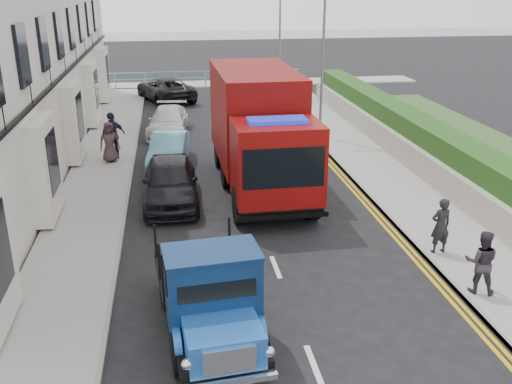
{
  "coord_description": "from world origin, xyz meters",
  "views": [
    {
      "loc": [
        -2.48,
        -10.85,
        6.99
      ],
      "look_at": [
        -0.23,
        3.85,
        1.4
      ],
      "focal_mm": 40.0,
      "sensor_mm": 36.0,
      "label": 1
    }
  ],
  "objects_px": {
    "lamp_far": "(278,31)",
    "red_lorry": "(259,128)",
    "lamp_mid": "(320,51)",
    "pedestrian_east_near": "(441,226)",
    "bedford_lorry": "(212,302)",
    "parked_car_front": "(170,181)"
  },
  "relations": [
    {
      "from": "lamp_far",
      "to": "red_lorry",
      "type": "xyz_separation_m",
      "value": [
        -3.66,
        -15.95,
        -1.84
      ]
    },
    {
      "from": "lamp_mid",
      "to": "lamp_far",
      "type": "xyz_separation_m",
      "value": [
        0.0,
        10.0,
        0.0
      ]
    },
    {
      "from": "pedestrian_east_near",
      "to": "lamp_far",
      "type": "bearing_deg",
      "value": -96.17
    },
    {
      "from": "red_lorry",
      "to": "bedford_lorry",
      "type": "bearing_deg",
      "value": -105.47
    },
    {
      "from": "bedford_lorry",
      "to": "lamp_mid",
      "type": "bearing_deg",
      "value": 62.85
    },
    {
      "from": "lamp_far",
      "to": "pedestrian_east_near",
      "type": "height_order",
      "value": "lamp_far"
    },
    {
      "from": "lamp_far",
      "to": "parked_car_front",
      "type": "bearing_deg",
      "value": -111.74
    },
    {
      "from": "lamp_far",
      "to": "red_lorry",
      "type": "height_order",
      "value": "lamp_far"
    },
    {
      "from": "red_lorry",
      "to": "pedestrian_east_near",
      "type": "height_order",
      "value": "red_lorry"
    },
    {
      "from": "pedestrian_east_near",
      "to": "parked_car_front",
      "type": "bearing_deg",
      "value": -42.44
    },
    {
      "from": "lamp_mid",
      "to": "bedford_lorry",
      "type": "relative_size",
      "value": 1.5
    },
    {
      "from": "lamp_mid",
      "to": "pedestrian_east_near",
      "type": "height_order",
      "value": "lamp_mid"
    },
    {
      "from": "lamp_far",
      "to": "red_lorry",
      "type": "relative_size",
      "value": 0.9
    },
    {
      "from": "lamp_mid",
      "to": "red_lorry",
      "type": "height_order",
      "value": "lamp_mid"
    },
    {
      "from": "lamp_far",
      "to": "parked_car_front",
      "type": "relative_size",
      "value": 1.6
    },
    {
      "from": "lamp_mid",
      "to": "red_lorry",
      "type": "xyz_separation_m",
      "value": [
        -3.66,
        -5.95,
        -1.84
      ]
    },
    {
      "from": "lamp_far",
      "to": "bedford_lorry",
      "type": "bearing_deg",
      "value": -103.56
    },
    {
      "from": "lamp_mid",
      "to": "parked_car_front",
      "type": "relative_size",
      "value": 1.6
    },
    {
      "from": "parked_car_front",
      "to": "lamp_mid",
      "type": "bearing_deg",
      "value": 46.15
    },
    {
      "from": "lamp_mid",
      "to": "bedford_lorry",
      "type": "bearing_deg",
      "value": -111.88
    },
    {
      "from": "lamp_mid",
      "to": "pedestrian_east_near",
      "type": "bearing_deg",
      "value": -88.94
    },
    {
      "from": "lamp_mid",
      "to": "parked_car_front",
      "type": "height_order",
      "value": "lamp_mid"
    }
  ]
}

